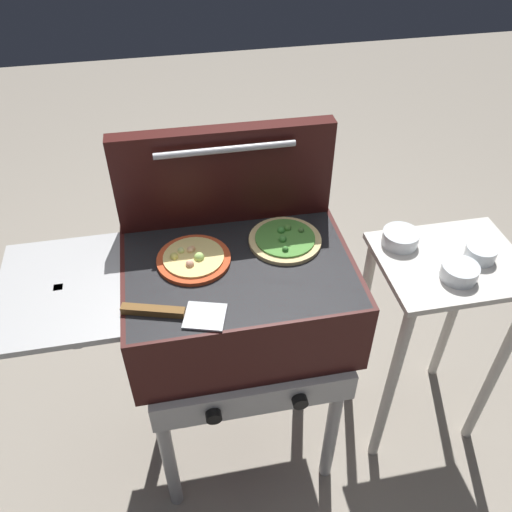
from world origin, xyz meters
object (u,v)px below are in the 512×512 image
at_px(grill, 235,302).
at_px(prep_table, 435,313).
at_px(topping_bowl_far, 459,272).
at_px(pizza_cheese, 193,259).
at_px(pizza_veggie, 285,239).
at_px(topping_bowl_middle, 400,238).
at_px(spatula, 174,313).
at_px(topping_bowl_near, 480,253).

height_order(grill, prep_table, grill).
bearing_deg(topping_bowl_far, pizza_cheese, 171.86).
distance_m(pizza_veggie, topping_bowl_far, 0.52).
distance_m(pizza_cheese, topping_bowl_far, 0.77).
distance_m(prep_table, topping_bowl_middle, 0.30).
bearing_deg(spatula, topping_bowl_middle, 20.14).
relative_size(spatula, topping_bowl_far, 2.44).
relative_size(pizza_cheese, topping_bowl_near, 2.19).
bearing_deg(pizza_cheese, topping_bowl_near, -2.81).
bearing_deg(topping_bowl_far, topping_bowl_near, 32.77).
bearing_deg(grill, topping_bowl_middle, 11.39).
xyz_separation_m(grill, topping_bowl_far, (0.65, -0.07, 0.07)).
xyz_separation_m(pizza_veggie, topping_bowl_near, (0.60, -0.08, -0.09)).
height_order(spatula, topping_bowl_middle, spatula).
relative_size(grill, topping_bowl_near, 10.24).
distance_m(pizza_cheese, topping_bowl_near, 0.87).
bearing_deg(topping_bowl_middle, prep_table, -39.63).
bearing_deg(spatula, topping_bowl_near, 9.15).
bearing_deg(spatula, topping_bowl_far, 5.77).
bearing_deg(grill, topping_bowl_near, -0.28).
relative_size(pizza_veggie, topping_bowl_far, 1.93).
xyz_separation_m(pizza_veggie, prep_table, (0.51, -0.07, -0.34)).
xyz_separation_m(topping_bowl_near, topping_bowl_middle, (-0.21, 0.11, 0.00)).
distance_m(grill, topping_bowl_far, 0.66).
bearing_deg(prep_table, pizza_veggie, 172.45).
height_order(grill, pizza_cheese, pizza_cheese).
distance_m(spatula, topping_bowl_middle, 0.77).
relative_size(prep_table, topping_bowl_near, 8.56).
distance_m(grill, topping_bowl_near, 0.76).
height_order(prep_table, topping_bowl_near, topping_bowl_near).
distance_m(topping_bowl_near, topping_bowl_middle, 0.24).
xyz_separation_m(grill, pizza_cheese, (-0.11, 0.04, 0.15)).
bearing_deg(pizza_veggie, grill, -156.04).
relative_size(grill, prep_table, 1.20).
height_order(pizza_veggie, spatula, pizza_veggie).
distance_m(prep_table, topping_bowl_near, 0.27).
height_order(prep_table, topping_bowl_far, topping_bowl_far).
distance_m(topping_bowl_far, topping_bowl_middle, 0.21).
bearing_deg(topping_bowl_near, pizza_veggie, 172.74).
height_order(topping_bowl_near, topping_bowl_middle, same).
bearing_deg(topping_bowl_middle, pizza_veggie, -174.36).
bearing_deg(topping_bowl_middle, pizza_cheese, -173.74).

